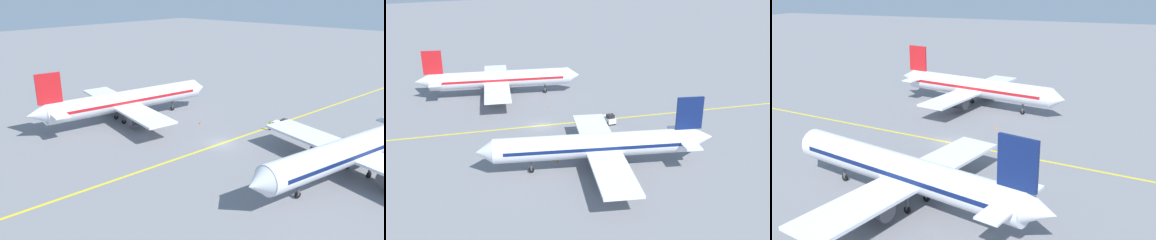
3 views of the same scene
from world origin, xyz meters
TOP-DOWN VIEW (x-y plane):
  - ground_plane at (0.00, 0.00)m, footprint 400.00×400.00m
  - apron_yellow_centreline at (0.00, 0.00)m, footprint 17.46×118.84m
  - airplane_at_gate at (-19.30, -2.72)m, footprint 28.40×35.06m
  - airplane_adjacent_stand at (20.18, 2.78)m, footprint 28.47×35.30m
  - baggage_tug_white at (-3.90, -12.15)m, footprint 3.02×1.79m
  - ground_crew_worker at (-2.50, -10.45)m, footprint 0.57×0.30m
  - traffic_cone_near_nose at (-15.02, 2.30)m, footprint 0.32×0.32m
  - traffic_cone_mid_apron at (8.65, -4.78)m, footprint 0.32×0.32m

SIDE VIEW (x-z plane):
  - ground_plane at x=0.00m, z-range 0.00..0.00m
  - apron_yellow_centreline at x=0.00m, z-range 0.00..0.01m
  - traffic_cone_near_nose at x=-15.02m, z-range 0.00..0.55m
  - traffic_cone_mid_apron at x=8.65m, z-range 0.00..0.55m
  - baggage_tug_white at x=-3.90m, z-range -0.15..1.96m
  - ground_crew_worker at x=-2.50m, z-range 0.07..1.75m
  - airplane_at_gate at x=-19.30m, z-range -1.59..9.01m
  - airplane_adjacent_stand at x=20.18m, z-range -1.59..9.01m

